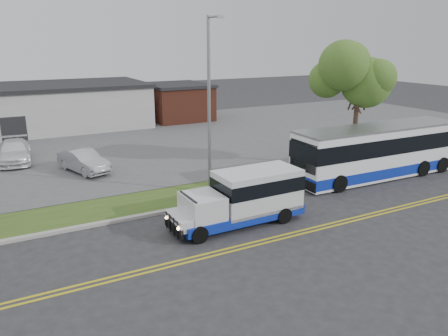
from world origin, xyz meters
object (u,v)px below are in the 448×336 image
tree_east (359,75)px  transit_bus (378,151)px  parked_car_b (14,152)px  streetlight_near (210,101)px  shuttle_bus (246,196)px  parked_car_a (84,161)px

tree_east → transit_bus: 5.16m
transit_bus → parked_car_b: size_ratio=2.31×
transit_bus → parked_car_b: (-20.12, 14.25, -0.81)m
streetlight_near → transit_bus: 11.49m
shuttle_bus → parked_car_a: shuttle_bus is taller
transit_bus → parked_car_a: (-16.27, 9.45, -0.83)m
parked_car_b → transit_bus: bearing=-30.7°
tree_east → parked_car_b: 24.20m
tree_east → parked_car_a: bearing=157.0°
streetlight_near → shuttle_bus: 5.98m
streetlight_near → parked_car_b: bearing=127.8°
streetlight_near → parked_car_a: 10.20m
streetlight_near → parked_car_b: size_ratio=1.86×
streetlight_near → parked_car_b: 15.96m
streetlight_near → transit_bus: (10.71, -2.13, -3.58)m
tree_east → streetlight_near: size_ratio=0.88×
tree_east → parked_car_a: size_ratio=1.90×
shuttle_bus → tree_east: bearing=22.2°
streetlight_near → shuttle_bus: bearing=-94.7°
shuttle_bus → parked_car_a: 12.94m
parked_car_a → tree_east: bearing=-42.3°
streetlight_near → parked_car_a: size_ratio=2.17×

